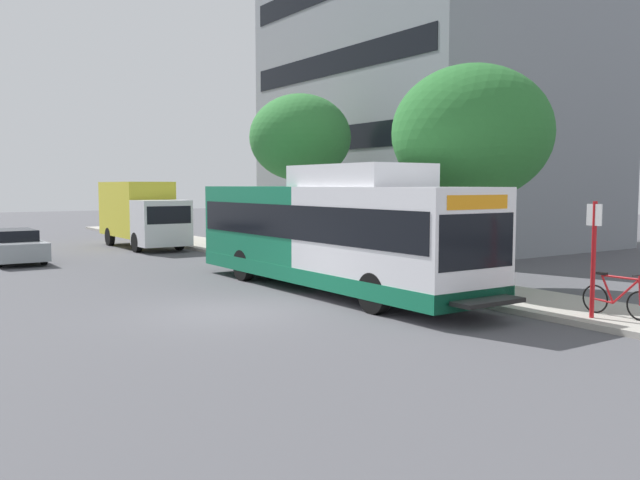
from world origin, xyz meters
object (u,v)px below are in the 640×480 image
(street_tree_mid_block, at_px, (300,138))
(parked_car_far_lane, at_px, (15,246))
(bus_stop_sign_pole, at_px, (594,250))
(bicycle_parked, at_px, (617,298))
(street_tree_near_stop, at_px, (472,133))
(box_truck_background, at_px, (142,212))
(transit_bus, at_px, (330,233))

(street_tree_mid_block, height_order, parked_car_far_lane, street_tree_mid_block)
(bus_stop_sign_pole, distance_m, bicycle_parked, 1.25)
(bus_stop_sign_pole, height_order, street_tree_near_stop, street_tree_near_stop)
(bus_stop_sign_pole, height_order, box_truck_background, box_truck_background)
(bus_stop_sign_pole, relative_size, street_tree_mid_block, 0.39)
(box_truck_background, bearing_deg, bicycle_parked, -83.65)
(transit_bus, distance_m, street_tree_near_stop, 5.15)
(transit_bus, xyz_separation_m, box_truck_background, (0.06, 16.40, 0.04))
(street_tree_near_stop, xyz_separation_m, parked_car_far_lane, (-10.16, 14.81, -3.96))
(bus_stop_sign_pole, bearing_deg, street_tree_near_stop, 72.67)
(bus_stop_sign_pole, bearing_deg, bicycle_parked, -24.98)
(bicycle_parked, xyz_separation_m, parked_car_far_lane, (-9.09, 20.31, 0.10))
(transit_bus, distance_m, box_truck_background, 16.40)
(bus_stop_sign_pole, relative_size, bicycle_parked, 1.48)
(street_tree_mid_block, bearing_deg, street_tree_near_stop, -90.71)
(bicycle_parked, bearing_deg, street_tree_mid_block, 85.51)
(bicycle_parked, distance_m, street_tree_mid_block, 15.90)
(street_tree_near_stop, bearing_deg, bicycle_parked, -101.05)
(bus_stop_sign_pole, height_order, bicycle_parked, bus_stop_sign_pole)
(transit_bus, bearing_deg, parked_car_far_lane, 116.35)
(street_tree_near_stop, distance_m, parked_car_far_lane, 18.39)
(transit_bus, height_order, parked_car_far_lane, transit_bus)
(bicycle_parked, bearing_deg, parked_car_far_lane, 114.11)
(transit_bus, relative_size, box_truck_background, 1.75)
(bicycle_parked, relative_size, box_truck_background, 0.25)
(bus_stop_sign_pole, height_order, street_tree_mid_block, street_tree_mid_block)
(street_tree_near_stop, relative_size, parked_car_far_lane, 1.45)
(street_tree_mid_block, bearing_deg, bus_stop_sign_pole, -96.70)
(transit_bus, bearing_deg, street_tree_mid_block, 63.39)
(bicycle_parked, relative_size, street_tree_near_stop, 0.27)
(parked_car_far_lane, height_order, box_truck_background, box_truck_background)
(bicycle_parked, height_order, street_tree_near_stop, street_tree_near_stop)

